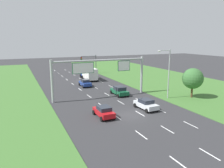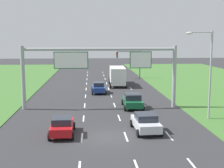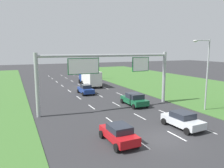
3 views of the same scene
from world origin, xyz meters
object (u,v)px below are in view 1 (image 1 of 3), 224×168
car_mid_lane (146,104)px  box_truck (89,73)px  roadside_tree_near (193,79)px  car_near_red (119,91)px  traffic_light_mast (90,61)px  car_far_ahead (104,111)px  car_lead_silver (85,83)px  street_lamp (167,70)px  sign_gantry (100,70)px

car_mid_lane → box_truck: 26.46m
roadside_tree_near → car_mid_lane: bearing=-168.6°
car_near_red → traffic_light_mast: 26.63m
traffic_light_mast → roadside_tree_near: size_ratio=1.07×
car_mid_lane → roadside_tree_near: bearing=8.6°
roadside_tree_near → box_truck: bearing=114.7°
car_mid_lane → roadside_tree_near: 11.50m
traffic_light_mast → box_truck: bearing=-110.3°
car_far_ahead → roadside_tree_near: size_ratio=0.75×
car_far_ahead → car_mid_lane: bearing=3.3°
car_lead_silver → street_lamp: (9.89, -15.34, 4.29)m
box_truck → traffic_light_mast: (3.31, 8.94, 2.17)m
car_lead_silver → car_mid_lane: bearing=-80.0°
car_near_red → street_lamp: 9.42m
sign_gantry → street_lamp: bearing=-29.1°
street_lamp → traffic_light_mast: bearing=95.9°
car_near_red → box_truck: size_ratio=0.52×
roadside_tree_near → street_lamp: bearing=163.3°
box_truck → sign_gantry: bearing=-99.7°
sign_gantry → roadside_tree_near: 16.20m
sign_gantry → car_far_ahead: bearing=-109.0°
car_lead_silver → car_far_ahead: size_ratio=1.00×
car_near_red → car_far_ahead: 11.91m
car_lead_silver → car_near_red: bearing=-70.5°
box_truck → street_lamp: 24.04m
street_lamp → roadside_tree_near: size_ratio=1.62×
car_mid_lane → car_far_ahead: bearing=-178.6°
box_truck → sign_gantry: (-3.43, -17.29, 3.19)m
car_near_red → traffic_light_mast: size_ratio=0.79×
car_lead_silver → sign_gantry: (-0.14, -9.76, 4.10)m
car_far_ahead → sign_gantry: (3.33, 9.67, 4.11)m
box_truck → roadside_tree_near: roadside_tree_near is taller
car_far_ahead → roadside_tree_near: roadside_tree_near is taller
sign_gantry → traffic_light_mast: (6.74, 26.23, -1.01)m
car_lead_silver → box_truck: box_truck is taller
box_truck → street_lamp: (6.60, -22.87, 3.38)m
street_lamp → roadside_tree_near: (4.54, -1.36, -1.64)m
car_lead_silver → roadside_tree_near: bearing=-49.6°
car_lead_silver → car_mid_lane: car_lead_silver is taller
car_lead_silver → box_truck: (3.29, 7.53, 0.91)m
traffic_light_mast → car_far_ahead: bearing=-105.7°
box_truck → traffic_light_mast: 9.78m
car_near_red → roadside_tree_near: (10.87, -6.89, 2.62)m
car_far_ahead → roadside_tree_near: 18.30m
box_truck → roadside_tree_near: size_ratio=1.61×
car_far_ahead → traffic_light_mast: bearing=73.4°
car_far_ahead → sign_gantry: size_ratio=0.23×
car_mid_lane → sign_gantry: size_ratio=0.24×
car_far_ahead → car_near_red: bearing=52.9°
car_near_red → car_mid_lane: (-0.09, -9.11, -0.04)m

